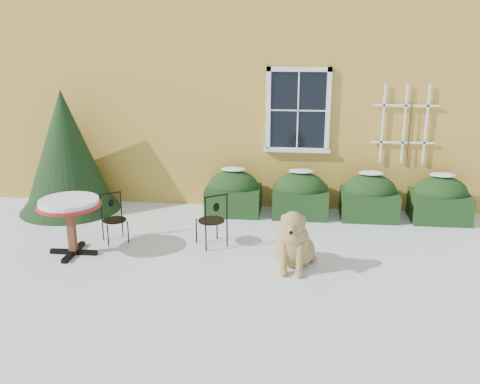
# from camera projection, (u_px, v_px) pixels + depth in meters

# --- Properties ---
(ground) EXTENTS (80.00, 80.00, 0.00)m
(ground) POSITION_uv_depth(u_px,v_px,m) (233.00, 268.00, 8.07)
(ground) COLOR white
(ground) RESTS_ON ground
(house) EXTENTS (12.40, 8.40, 6.40)m
(house) POSITION_uv_depth(u_px,v_px,m) (266.00, 39.00, 13.79)
(house) COLOR gold
(house) RESTS_ON ground
(hedge_row) EXTENTS (4.95, 0.80, 0.91)m
(hedge_row) POSITION_uv_depth(u_px,v_px,m) (335.00, 196.00, 10.20)
(hedge_row) COLOR black
(hedge_row) RESTS_ON ground
(evergreen_shrub) EXTENTS (1.97, 1.97, 2.38)m
(evergreen_shrub) POSITION_uv_depth(u_px,v_px,m) (67.00, 163.00, 10.44)
(evergreen_shrub) COLOR black
(evergreen_shrub) RESTS_ON ground
(bistro_table) EXTENTS (0.99, 0.99, 0.92)m
(bistro_table) POSITION_uv_depth(u_px,v_px,m) (69.00, 209.00, 8.35)
(bistro_table) COLOR black
(bistro_table) RESTS_ON ground
(patio_chair_near) EXTENTS (0.57, 0.57, 0.92)m
(patio_chair_near) POSITION_uv_depth(u_px,v_px,m) (212.00, 220.00, 8.78)
(patio_chair_near) COLOR black
(patio_chair_near) RESTS_ON ground
(patio_chair_far) EXTENTS (0.50, 0.50, 0.82)m
(patio_chair_far) POSITION_uv_depth(u_px,v_px,m) (114.00, 218.00, 9.01)
(patio_chair_far) COLOR black
(patio_chair_far) RESTS_ON ground
(dog) EXTENTS (0.69, 1.09, 0.99)m
(dog) POSITION_uv_depth(u_px,v_px,m) (294.00, 243.00, 7.96)
(dog) COLOR tan
(dog) RESTS_ON ground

